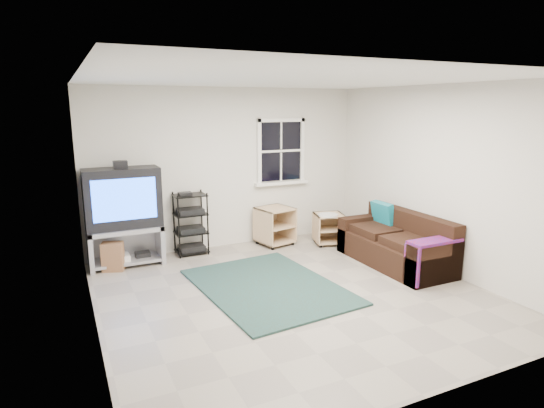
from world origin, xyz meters
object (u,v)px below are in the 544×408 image
tv_unit (123,209)px  av_rack (191,227)px  side_table_right (328,226)px  side_table_left (273,224)px  sofa (397,245)px

tv_unit → av_rack: bearing=4.8°
av_rack → side_table_right: bearing=-11.5°
av_rack → tv_unit: bearing=-175.2°
side_table_left → av_rack: bearing=176.9°
side_table_left → sofa: (1.21, -1.70, -0.04)m
side_table_left → sofa: sofa is taller
av_rack → side_table_left: av_rack is taller
side_table_right → side_table_left: bearing=155.8°
tv_unit → side_table_left: (2.41, 0.01, -0.51)m
tv_unit → side_table_left: tv_unit is taller
side_table_left → sofa: size_ratio=0.35×
tv_unit → side_table_left: bearing=0.2°
av_rack → sofa: av_rack is taller
sofa → side_table_left: bearing=125.6°
tv_unit → side_table_right: size_ratio=2.66×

